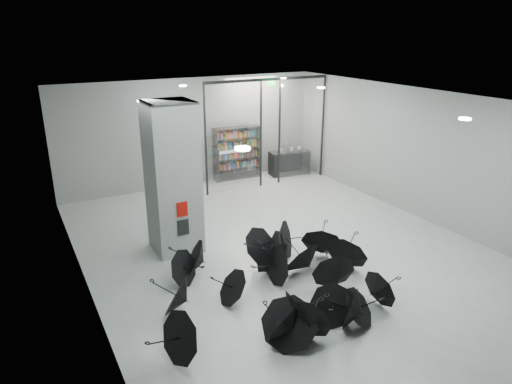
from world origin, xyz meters
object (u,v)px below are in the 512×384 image
column (173,178)px  bookshelf (237,153)px  umbrella_cluster (284,284)px  shop_counter (289,163)px

column → bookshelf: size_ratio=1.93×
umbrella_cluster → bookshelf: bearing=70.3°
column → bookshelf: column is taller
bookshelf → umbrella_cluster: bookshelf is taller
bookshelf → umbrella_cluster: size_ratio=0.36×
bookshelf → shop_counter: bearing=-10.7°
shop_counter → umbrella_cluster: (-5.05, -7.67, -0.18)m
column → umbrella_cluster: size_ratio=0.69×
shop_counter → column: bearing=-138.9°
bookshelf → umbrella_cluster: (-2.93, -8.19, -0.74)m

